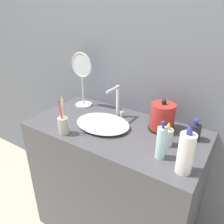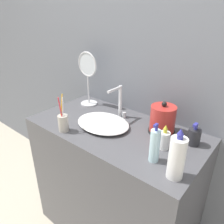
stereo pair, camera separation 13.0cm
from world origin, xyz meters
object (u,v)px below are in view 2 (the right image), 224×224
Objects in this scene: electric_kettle at (162,120)px; lotion_bottle at (194,136)px; toothbrush_cup at (63,122)px; hand_cream_bottle at (164,140)px; shampoo_bottle at (177,158)px; faucet at (119,101)px; mouthwash_bottle at (155,146)px; vanity_mirror at (88,75)px.

electric_kettle is 0.19m from lotion_bottle.
toothbrush_cup is 0.58m from hand_cream_bottle.
electric_kettle is 1.50× the size of lotion_bottle.
faucet is at bearing 150.56° from shampoo_bottle.
toothbrush_cup is (-0.14, -0.35, -0.06)m from faucet.
electric_kettle is at bearing 0.72° from faucet.
mouthwash_bottle is (-0.13, 0.04, -0.02)m from shampoo_bottle.
toothbrush_cup is 0.73m from lotion_bottle.
shampoo_bottle is (0.68, 0.05, 0.04)m from toothbrush_cup.
electric_kettle is (0.31, 0.00, -0.04)m from faucet.
lotion_bottle is 0.30m from shampoo_bottle.
shampoo_bottle reaches higher than lotion_bottle.
lotion_bottle is at bearing 28.22° from toothbrush_cup.
shampoo_bottle reaches higher than electric_kettle.
hand_cream_bottle is (-0.10, -0.13, 0.00)m from lotion_bottle.
vanity_mirror is (-0.73, 0.29, 0.14)m from mouthwash_bottle.
toothbrush_cup is at bearing -151.78° from lotion_bottle.
mouthwash_bottle is (0.55, 0.09, 0.03)m from toothbrush_cup.
electric_kettle reaches higher than lotion_bottle.
toothbrush_cup reaches higher than electric_kettle.
lotion_bottle is (0.19, -0.01, -0.03)m from electric_kettle.
shampoo_bottle reaches higher than hand_cream_bottle.
shampoo_bottle is 0.60× the size of vanity_mirror.
faucet is 0.51m from lotion_bottle.
shampoo_bottle is 0.92m from vanity_mirror.
faucet reaches higher than hand_cream_bottle.
hand_cream_bottle is at bearing 21.52° from toothbrush_cup.
mouthwash_bottle is 0.13m from hand_cream_bottle.
mouthwash_bottle reaches higher than lotion_bottle.
shampoo_bottle is at bearing 4.18° from toothbrush_cup.
faucet is 0.49m from mouthwash_bottle.
mouthwash_bottle is at bearing -109.95° from lotion_bottle.
toothbrush_cup is 1.77× the size of lotion_bottle.
hand_cream_bottle is at bearing 95.19° from mouthwash_bottle.
toothbrush_cup is 0.45m from vanity_mirror.
toothbrush_cup is 0.58× the size of vanity_mirror.
lotion_bottle is (0.50, -0.00, -0.07)m from faucet.
faucet is 0.39m from toothbrush_cup.
faucet is 1.57× the size of hand_cream_bottle.
faucet is 0.62m from shampoo_bottle.
electric_kettle reaches higher than hand_cream_bottle.
lotion_bottle is 0.64× the size of mouthwash_bottle.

